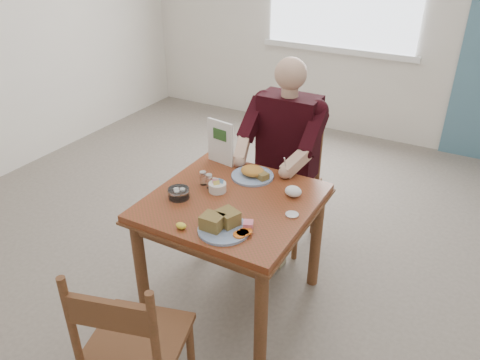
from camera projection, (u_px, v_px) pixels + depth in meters
The scene contains 15 objects.
floor at pixel (233, 298), 3.02m from camera, with size 6.00×6.00×0.00m, color #6A6056.
wall_back at pixel (382, 5), 4.63m from camera, with size 5.50×5.50×0.00m, color white.
lemon_wedge at pixel (181, 226), 2.39m from camera, with size 0.06×0.04×0.03m, color yellow.
napkin at pixel (293, 191), 2.67m from camera, with size 0.10×0.08×0.06m, color white.
metal_dish at pixel (292, 215), 2.50m from camera, with size 0.07×0.07×0.01m, color silver.
table at pixel (232, 215), 2.71m from camera, with size 0.92×0.92×0.75m.
chair_far at pixel (287, 181), 3.40m from camera, with size 0.42×0.42×0.95m.
chair_near at pixel (133, 346), 2.07m from camera, with size 0.52×0.52×0.95m.
diner at pixel (284, 144), 3.17m from camera, with size 0.53×0.56×1.39m.
near_plate at pixel (223, 224), 2.38m from camera, with size 0.30×0.30×0.09m.
far_plate at pixel (253, 173), 2.87m from camera, with size 0.35×0.35×0.07m.
caddy at pixel (217, 187), 2.72m from camera, with size 0.13×0.13×0.08m.
shakers at pixel (206, 179), 2.76m from camera, with size 0.10×0.06×0.09m.
creamer at pixel (179, 193), 2.65m from camera, with size 0.13×0.13×0.06m.
menu at pixel (220, 142), 2.98m from camera, with size 0.20×0.05×0.29m.
Camera 1 is at (1.14, -1.96, 2.13)m, focal length 35.00 mm.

